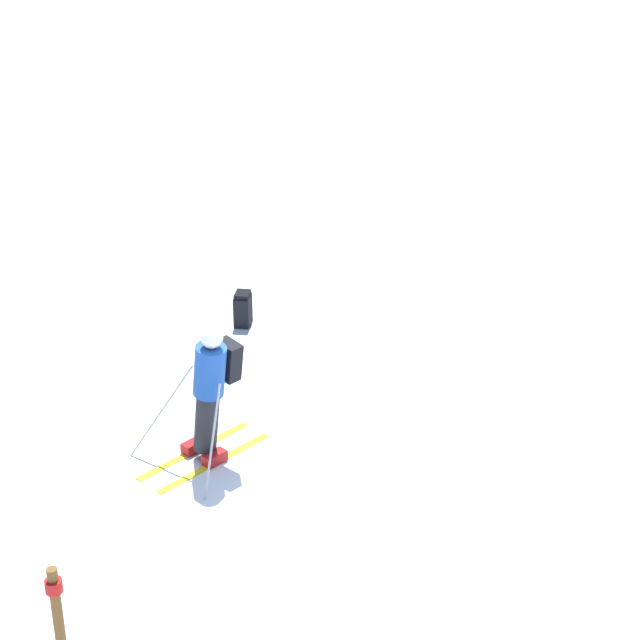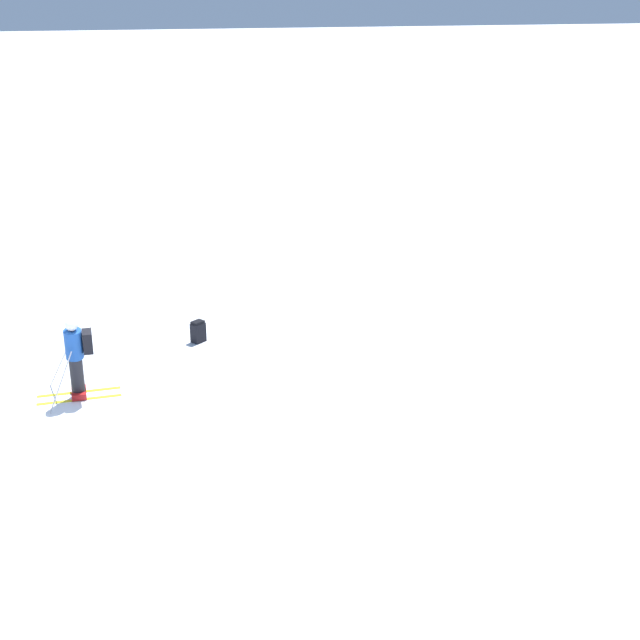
{
  "view_description": "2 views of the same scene",
  "coord_description": "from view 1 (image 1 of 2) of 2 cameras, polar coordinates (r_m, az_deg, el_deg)",
  "views": [
    {
      "loc": [
        7.06,
        -6.53,
        6.59
      ],
      "look_at": [
        -0.84,
        1.8,
        1.13
      ],
      "focal_mm": 60.0,
      "sensor_mm": 36.0,
      "label": 1
    },
    {
      "loc": [
        15.6,
        0.43,
        7.61
      ],
      "look_at": [
        0.45,
        4.54,
        1.66
      ],
      "focal_mm": 50.0,
      "sensor_mm": 36.0,
      "label": 2
    }
  ],
  "objects": [
    {
      "name": "ground_plane",
      "position": [
        11.66,
        -3.13,
        -9.03
      ],
      "size": [
        300.0,
        300.0,
        0.0
      ],
      "primitive_type": "plane",
      "color": "white"
    },
    {
      "name": "skier",
      "position": [
        11.68,
        -5.85,
        -3.52
      ],
      "size": [
        1.29,
        1.62,
        1.75
      ],
      "rotation": [
        0.0,
        0.0,
        0.01
      ],
      "color": "yellow",
      "rests_on": "ground"
    },
    {
      "name": "spare_backpack",
      "position": [
        15.14,
        -4.14,
        0.59
      ],
      "size": [
        0.35,
        0.37,
        0.5
      ],
      "rotation": [
        0.0,
        0.0,
        2.19
      ],
      "color": "black",
      "rests_on": "ground"
    }
  ]
}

